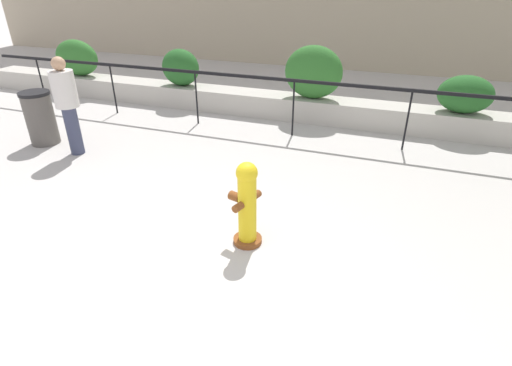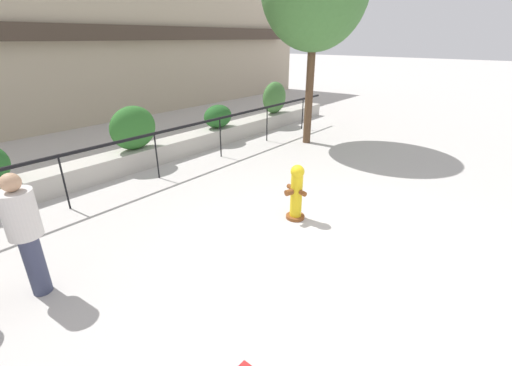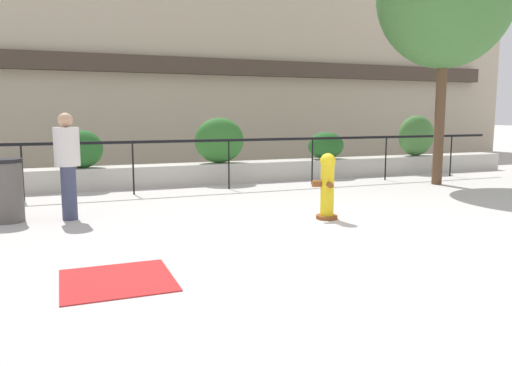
{
  "view_description": "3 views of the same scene",
  "coord_description": "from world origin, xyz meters",
  "px_view_note": "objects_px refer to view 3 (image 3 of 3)",
  "views": [
    {
      "loc": [
        1.94,
        -2.56,
        2.96
      ],
      "look_at": [
        0.32,
        1.86,
        0.47
      ],
      "focal_mm": 28.0,
      "sensor_mm": 36.0,
      "label": 1
    },
    {
      "loc": [
        -4.46,
        -1.94,
        3.2
      ],
      "look_at": [
        -0.25,
        1.58,
        0.86
      ],
      "focal_mm": 24.0,
      "sensor_mm": 36.0,
      "label": 2
    },
    {
      "loc": [
        -3.56,
        -5.87,
        1.71
      ],
      "look_at": [
        -0.33,
        2.37,
        0.48
      ],
      "focal_mm": 35.0,
      "sensor_mm": 36.0,
      "label": 3
    }
  ],
  "objects_px": {
    "hedge_bush_4": "(416,136)",
    "hedge_bush_3": "(326,146)",
    "trash_bin": "(6,190)",
    "pedestrian": "(67,159)",
    "hedge_bush_2": "(219,140)",
    "hedge_bush_1": "(82,149)",
    "fire_hydrant": "(327,186)"
  },
  "relations": [
    {
      "from": "hedge_bush_1",
      "to": "hedge_bush_2",
      "type": "bearing_deg",
      "value": 0.0
    },
    {
      "from": "hedge_bush_4",
      "to": "fire_hydrant",
      "type": "bearing_deg",
      "value": -139.71
    },
    {
      "from": "hedge_bush_1",
      "to": "hedge_bush_2",
      "type": "xyz_separation_m",
      "value": [
        3.24,
        0.0,
        0.13
      ]
    },
    {
      "from": "hedge_bush_4",
      "to": "trash_bin",
      "type": "xyz_separation_m",
      "value": [
        -10.53,
        -3.14,
        -0.58
      ]
    },
    {
      "from": "hedge_bush_1",
      "to": "fire_hydrant",
      "type": "xyz_separation_m",
      "value": [
        3.57,
        -4.81,
        -0.38
      ]
    },
    {
      "from": "hedge_bush_1",
      "to": "pedestrian",
      "type": "bearing_deg",
      "value": -95.99
    },
    {
      "from": "hedge_bush_2",
      "to": "hedge_bush_4",
      "type": "relative_size",
      "value": 1.05
    },
    {
      "from": "trash_bin",
      "to": "pedestrian",
      "type": "bearing_deg",
      "value": -11.23
    },
    {
      "from": "hedge_bush_4",
      "to": "hedge_bush_1",
      "type": "bearing_deg",
      "value": 180.0
    },
    {
      "from": "hedge_bush_3",
      "to": "trash_bin",
      "type": "height_order",
      "value": "hedge_bush_3"
    },
    {
      "from": "hedge_bush_4",
      "to": "trash_bin",
      "type": "height_order",
      "value": "hedge_bush_4"
    },
    {
      "from": "hedge_bush_3",
      "to": "hedge_bush_4",
      "type": "relative_size",
      "value": 0.86
    },
    {
      "from": "hedge_bush_4",
      "to": "pedestrian",
      "type": "height_order",
      "value": "pedestrian"
    },
    {
      "from": "hedge_bush_1",
      "to": "hedge_bush_4",
      "type": "xyz_separation_m",
      "value": [
        9.25,
        0.0,
        0.16
      ]
    },
    {
      "from": "hedge_bush_4",
      "to": "trash_bin",
      "type": "relative_size",
      "value": 1.18
    },
    {
      "from": "hedge_bush_4",
      "to": "trash_bin",
      "type": "bearing_deg",
      "value": -163.42
    },
    {
      "from": "hedge_bush_2",
      "to": "trash_bin",
      "type": "height_order",
      "value": "hedge_bush_2"
    },
    {
      "from": "hedge_bush_3",
      "to": "trash_bin",
      "type": "relative_size",
      "value": 1.02
    },
    {
      "from": "hedge_bush_3",
      "to": "trash_bin",
      "type": "xyz_separation_m",
      "value": [
        -7.54,
        -3.14,
        -0.36
      ]
    },
    {
      "from": "pedestrian",
      "to": "hedge_bush_3",
      "type": "bearing_deg",
      "value": 26.71
    },
    {
      "from": "hedge_bush_2",
      "to": "fire_hydrant",
      "type": "xyz_separation_m",
      "value": [
        0.33,
        -4.81,
        -0.51
      ]
    },
    {
      "from": "hedge_bush_4",
      "to": "pedestrian",
      "type": "bearing_deg",
      "value": -160.91
    },
    {
      "from": "hedge_bush_2",
      "to": "hedge_bush_3",
      "type": "bearing_deg",
      "value": 0.0
    },
    {
      "from": "hedge_bush_4",
      "to": "trash_bin",
      "type": "distance_m",
      "value": 11.01
    },
    {
      "from": "hedge_bush_2",
      "to": "fire_hydrant",
      "type": "height_order",
      "value": "hedge_bush_2"
    },
    {
      "from": "fire_hydrant",
      "to": "pedestrian",
      "type": "distance_m",
      "value": 4.22
    },
    {
      "from": "hedge_bush_4",
      "to": "hedge_bush_3",
      "type": "bearing_deg",
      "value": 180.0
    },
    {
      "from": "fire_hydrant",
      "to": "pedestrian",
      "type": "xyz_separation_m",
      "value": [
        -3.92,
        1.49,
        0.44
      ]
    },
    {
      "from": "hedge_bush_1",
      "to": "hedge_bush_2",
      "type": "distance_m",
      "value": 3.25
    },
    {
      "from": "hedge_bush_2",
      "to": "pedestrian",
      "type": "height_order",
      "value": "pedestrian"
    },
    {
      "from": "hedge_bush_3",
      "to": "hedge_bush_4",
      "type": "height_order",
      "value": "hedge_bush_4"
    },
    {
      "from": "pedestrian",
      "to": "fire_hydrant",
      "type": "bearing_deg",
      "value": -20.77
    }
  ]
}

